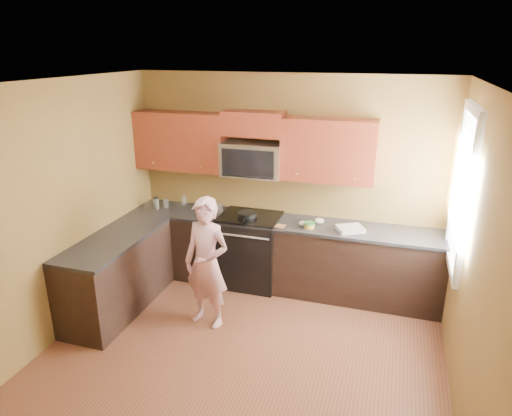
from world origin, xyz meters
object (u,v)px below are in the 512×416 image
at_px(microwave, 253,175).
at_px(butter_tub, 309,228).
at_px(frying_pan, 247,216).
at_px(woman, 207,263).
at_px(stove, 250,250).
at_px(travel_mug, 157,209).

xyz_separation_m(microwave, butter_tub, (0.80, -0.24, -0.53)).
bearing_deg(microwave, frying_pan, -97.87).
distance_m(microwave, butter_tub, 0.99).
bearing_deg(frying_pan, woman, -104.63).
relative_size(woman, butter_tub, 11.69).
xyz_separation_m(stove, travel_mug, (-1.31, -0.04, 0.45)).
distance_m(stove, woman, 1.09).
bearing_deg(woman, butter_tub, 55.01).
height_order(microwave, butter_tub, microwave).
height_order(microwave, woman, microwave).
xyz_separation_m(microwave, travel_mug, (-1.31, -0.17, -0.53)).
relative_size(frying_pan, butter_tub, 3.36).
bearing_deg(butter_tub, frying_pan, 174.13).
relative_size(stove, travel_mug, 5.72).
relative_size(microwave, travel_mug, 4.58).
bearing_deg(travel_mug, frying_pan, 0.44).
height_order(frying_pan, butter_tub, frying_pan).
relative_size(stove, woman, 0.64).
distance_m(stove, microwave, 0.98).
height_order(woman, frying_pan, woman).
distance_m(stove, butter_tub, 0.92).
height_order(woman, butter_tub, woman).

